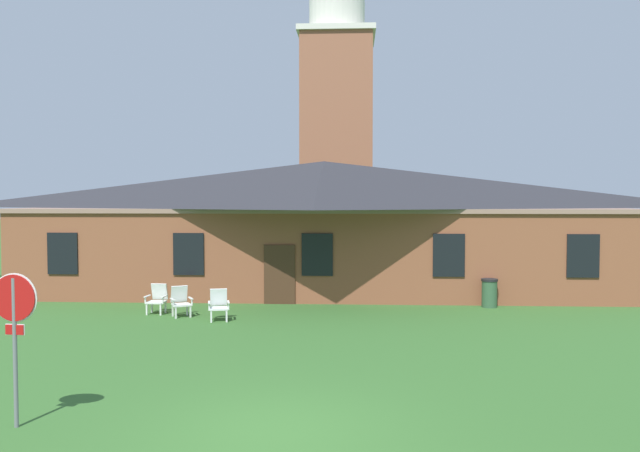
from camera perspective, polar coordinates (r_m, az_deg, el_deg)
The scene contains 8 objects.
ground_plane at distance 10.70m, azimuth -4.17°, elevation -17.97°, with size 200.00×200.00×0.00m, color #336028.
brick_building at distance 27.32m, azimuth 0.35°, elevation 0.34°, with size 23.82×10.40×5.32m.
dome_tower at distance 44.50m, azimuth 1.51°, elevation 10.01°, with size 5.18×5.18×20.76m.
stop_sign at distance 11.55m, azimuth -25.68°, elevation -7.48°, with size 0.80×0.14×2.53m.
lawn_chair_by_porch at distance 21.45m, azimuth -14.34°, elevation -6.27°, with size 0.67×0.70×0.96m.
lawn_chair_near_door at distance 20.76m, azimuth -12.38°, elevation -6.54°, with size 0.82×0.85×0.96m.
lawn_chair_left_end at distance 19.87m, azimuth -9.06°, elevation -6.92°, with size 0.73×0.77×0.96m.
trash_bin at distance 22.70m, azimuth 14.93°, elevation -5.80°, with size 0.56×0.56×0.98m.
Camera 1 is at (1.26, -9.94, 3.74)m, focal length 35.74 mm.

